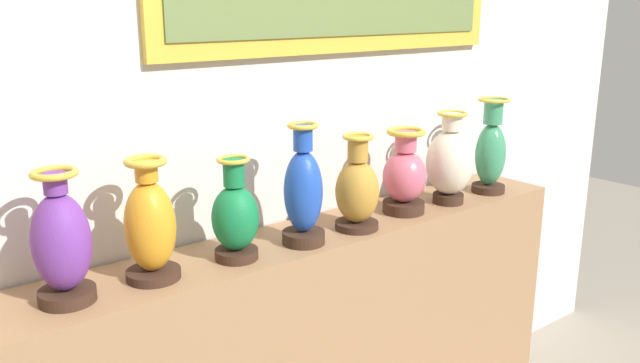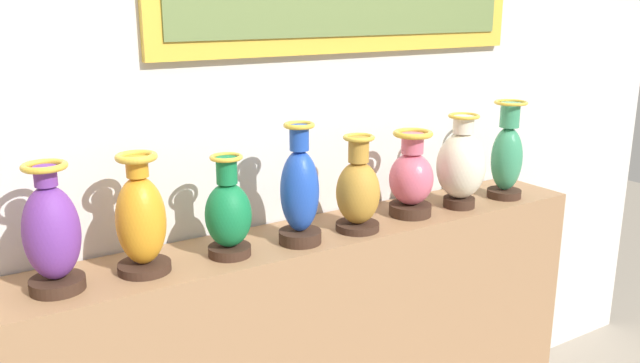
{
  "view_description": "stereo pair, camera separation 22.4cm",
  "coord_description": "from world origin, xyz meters",
  "px_view_note": "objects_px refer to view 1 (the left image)",
  "views": [
    {
      "loc": [
        -1.35,
        -1.7,
        1.79
      ],
      "look_at": [
        0.0,
        0.0,
        1.2
      ],
      "focal_mm": 36.97,
      "sensor_mm": 36.0,
      "label": 1
    },
    {
      "loc": [
        -1.16,
        -1.83,
        1.79
      ],
      "look_at": [
        0.0,
        0.0,
        1.2
      ],
      "focal_mm": 36.97,
      "sensor_mm": 36.0,
      "label": 2
    }
  ],
  "objects_px": {
    "vase_violet": "(62,244)",
    "vase_amber": "(150,226)",
    "vase_sapphire": "(303,194)",
    "vase_ochre": "(357,190)",
    "vase_emerald": "(235,218)",
    "vase_ivory": "(450,162)",
    "vase_rose": "(405,176)",
    "vase_jade": "(491,152)"
  },
  "relations": [
    {
      "from": "vase_violet",
      "to": "vase_amber",
      "type": "bearing_deg",
      "value": -0.13
    },
    {
      "from": "vase_sapphire",
      "to": "vase_ochre",
      "type": "bearing_deg",
      "value": 0.06
    },
    {
      "from": "vase_violet",
      "to": "vase_sapphire",
      "type": "bearing_deg",
      "value": -3.02
    },
    {
      "from": "vase_violet",
      "to": "vase_ochre",
      "type": "distance_m",
      "value": 0.99
    },
    {
      "from": "vase_violet",
      "to": "vase_emerald",
      "type": "height_order",
      "value": "vase_violet"
    },
    {
      "from": "vase_sapphire",
      "to": "vase_ivory",
      "type": "relative_size",
      "value": 1.11
    },
    {
      "from": "vase_ivory",
      "to": "vase_amber",
      "type": "bearing_deg",
      "value": 178.49
    },
    {
      "from": "vase_rose",
      "to": "vase_ivory",
      "type": "bearing_deg",
      "value": -6.0
    },
    {
      "from": "vase_emerald",
      "to": "vase_rose",
      "type": "height_order",
      "value": "vase_emerald"
    },
    {
      "from": "vase_ivory",
      "to": "vase_sapphire",
      "type": "bearing_deg",
      "value": -179.47
    },
    {
      "from": "vase_sapphire",
      "to": "vase_ochre",
      "type": "relative_size",
      "value": 1.19
    },
    {
      "from": "vase_sapphire",
      "to": "vase_ivory",
      "type": "xyz_separation_m",
      "value": [
        0.72,
        0.01,
        -0.0
      ]
    },
    {
      "from": "vase_emerald",
      "to": "vase_ochre",
      "type": "bearing_deg",
      "value": -2.46
    },
    {
      "from": "vase_ochre",
      "to": "vase_rose",
      "type": "distance_m",
      "value": 0.27
    },
    {
      "from": "vase_ochre",
      "to": "vase_ivory",
      "type": "distance_m",
      "value": 0.49
    },
    {
      "from": "vase_ochre",
      "to": "vase_emerald",
      "type": "bearing_deg",
      "value": 177.54
    },
    {
      "from": "vase_violet",
      "to": "vase_emerald",
      "type": "bearing_deg",
      "value": -2.14
    },
    {
      "from": "vase_ochre",
      "to": "vase_amber",
      "type": "bearing_deg",
      "value": 177.0
    },
    {
      "from": "vase_ochre",
      "to": "vase_sapphire",
      "type": "bearing_deg",
      "value": -179.94
    },
    {
      "from": "vase_violet",
      "to": "vase_ivory",
      "type": "bearing_deg",
      "value": -1.28
    },
    {
      "from": "vase_rose",
      "to": "vase_ochre",
      "type": "bearing_deg",
      "value": -173.44
    },
    {
      "from": "vase_violet",
      "to": "vase_ochre",
      "type": "relative_size",
      "value": 1.08
    },
    {
      "from": "vase_jade",
      "to": "vase_amber",
      "type": "bearing_deg",
      "value": 178.66
    },
    {
      "from": "vase_rose",
      "to": "vase_ivory",
      "type": "height_order",
      "value": "vase_ivory"
    },
    {
      "from": "vase_emerald",
      "to": "vase_sapphire",
      "type": "height_order",
      "value": "vase_sapphire"
    },
    {
      "from": "vase_sapphire",
      "to": "vase_jade",
      "type": "relative_size",
      "value": 1.02
    },
    {
      "from": "vase_rose",
      "to": "vase_jade",
      "type": "distance_m",
      "value": 0.48
    },
    {
      "from": "vase_sapphire",
      "to": "vase_amber",
      "type": "bearing_deg",
      "value": 175.6
    },
    {
      "from": "vase_ochre",
      "to": "vase_ivory",
      "type": "relative_size",
      "value": 0.93
    },
    {
      "from": "vase_emerald",
      "to": "vase_ochre",
      "type": "relative_size",
      "value": 0.96
    },
    {
      "from": "vase_rose",
      "to": "vase_violet",
      "type": "bearing_deg",
      "value": 179.57
    },
    {
      "from": "vase_emerald",
      "to": "vase_amber",
      "type": "bearing_deg",
      "value": 176.02
    },
    {
      "from": "vase_violet",
      "to": "vase_jade",
      "type": "height_order",
      "value": "vase_jade"
    },
    {
      "from": "vase_amber",
      "to": "vase_jade",
      "type": "distance_m",
      "value": 1.49
    },
    {
      "from": "vase_ivory",
      "to": "vase_jade",
      "type": "bearing_deg",
      "value": -0.49
    },
    {
      "from": "vase_ochre",
      "to": "vase_rose",
      "type": "bearing_deg",
      "value": 6.56
    },
    {
      "from": "vase_jade",
      "to": "vase_sapphire",
      "type": "bearing_deg",
      "value": -179.73
    },
    {
      "from": "vase_rose",
      "to": "vase_jade",
      "type": "height_order",
      "value": "vase_jade"
    },
    {
      "from": "vase_amber",
      "to": "vase_jade",
      "type": "relative_size",
      "value": 0.91
    },
    {
      "from": "vase_ochre",
      "to": "vase_ivory",
      "type": "height_order",
      "value": "vase_ivory"
    },
    {
      "from": "vase_violet",
      "to": "vase_amber",
      "type": "height_order",
      "value": "vase_violet"
    },
    {
      "from": "vase_ochre",
      "to": "vase_rose",
      "type": "xyz_separation_m",
      "value": [
        0.26,
        0.03,
        0.0
      ]
    }
  ]
}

